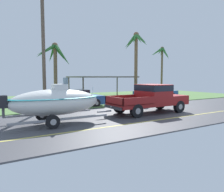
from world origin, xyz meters
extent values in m
cube|color=#424247|center=(0.00, 0.00, -0.03)|extent=(36.00, 8.00, 0.06)
cube|color=#567F42|center=(0.00, 11.00, 0.00)|extent=(36.00, 14.00, 0.11)
cube|color=#DBCC4C|center=(0.00, -1.80, 0.00)|extent=(34.20, 0.12, 0.01)
cube|color=maroon|center=(-1.51, 0.28, 0.63)|extent=(5.42, 2.03, 0.22)
cube|color=maroon|center=(0.43, 0.28, 0.93)|extent=(1.52, 2.03, 0.38)
cube|color=maroon|center=(-1.14, 0.28, 1.31)|extent=(1.62, 2.03, 1.14)
cube|color=black|center=(-1.14, 0.28, 1.65)|extent=(1.64, 2.05, 0.38)
cube|color=#621111|center=(-3.09, 0.28, 0.76)|extent=(2.27, 2.03, 0.04)
cube|color=maroon|center=(-3.09, 1.26, 0.96)|extent=(2.27, 0.08, 0.45)
cube|color=maroon|center=(-3.09, -0.70, 0.96)|extent=(2.27, 0.08, 0.45)
cube|color=maroon|center=(-4.18, 0.28, 0.96)|extent=(0.08, 2.03, 0.45)
cube|color=#333338|center=(-4.28, 0.28, 0.57)|extent=(0.12, 1.83, 0.16)
sphere|color=#B2B2B7|center=(-4.40, 0.28, 0.62)|extent=(0.10, 0.10, 0.10)
cylinder|color=black|center=(0.36, 1.19, 0.40)|extent=(0.80, 0.28, 0.80)
cylinder|color=#9E9EA3|center=(0.36, 1.19, 0.40)|extent=(0.36, 0.29, 0.36)
cylinder|color=black|center=(0.36, -0.62, 0.40)|extent=(0.80, 0.28, 0.80)
cylinder|color=#9E9EA3|center=(0.36, -0.62, 0.40)|extent=(0.36, 0.29, 0.36)
cylinder|color=black|center=(-3.20, 1.19, 0.40)|extent=(0.80, 0.28, 0.80)
cylinder|color=#9E9EA3|center=(-3.20, 1.19, 0.40)|extent=(0.36, 0.29, 0.36)
cylinder|color=black|center=(-3.20, -0.62, 0.40)|extent=(0.80, 0.28, 0.80)
cylinder|color=#9E9EA3|center=(-3.20, -0.62, 0.40)|extent=(0.36, 0.29, 0.36)
cube|color=gray|center=(-4.85, 0.28, 0.38)|extent=(0.90, 0.10, 0.08)
cube|color=gray|center=(-7.69, 1.28, 0.38)|extent=(4.77, 0.12, 0.10)
cube|color=gray|center=(-7.69, -0.72, 0.38)|extent=(4.77, 0.12, 0.10)
cylinder|color=black|center=(-8.16, 1.34, 0.32)|extent=(0.64, 0.22, 0.64)
cylinder|color=#9E9EA3|center=(-8.16, 1.34, 0.32)|extent=(0.29, 0.23, 0.29)
cylinder|color=black|center=(-8.16, -0.78, 0.32)|extent=(0.64, 0.22, 0.64)
cylinder|color=#9E9EA3|center=(-8.16, -0.78, 0.32)|extent=(0.29, 0.23, 0.29)
ellipsoid|color=white|center=(-7.69, 0.28, 1.09)|extent=(4.59, 1.98, 1.33)
ellipsoid|color=teal|center=(-7.69, 0.28, 1.33)|extent=(4.69, 2.02, 0.12)
cube|color=silver|center=(-7.46, 0.28, 1.68)|extent=(0.70, 0.60, 0.65)
cube|color=slate|center=(-7.16, 0.28, 2.16)|extent=(0.06, 0.56, 0.36)
cube|color=black|center=(-10.10, 0.28, 1.26)|extent=(0.36, 0.44, 0.56)
cylinder|color=#4C4C51|center=(-10.10, 0.28, 0.89)|extent=(0.12, 0.12, 0.73)
cylinder|color=silver|center=(-5.62, 0.28, 1.61)|extent=(0.04, 0.04, 0.50)
cube|color=#234C89|center=(-4.85, 5.34, 0.53)|extent=(4.80, 1.77, 0.70)
cube|color=black|center=(-5.09, 5.34, 1.13)|extent=(2.69, 1.63, 0.50)
cylinder|color=black|center=(-3.22, 6.13, 0.33)|extent=(0.66, 0.22, 0.66)
cylinder|color=#9E9EA3|center=(-3.22, 6.13, 0.33)|extent=(0.30, 0.23, 0.30)
cylinder|color=black|center=(-3.22, 4.54, 0.33)|extent=(0.66, 0.22, 0.66)
cylinder|color=#9E9EA3|center=(-3.22, 4.54, 0.33)|extent=(0.30, 0.23, 0.30)
cylinder|color=black|center=(-6.48, 6.13, 0.33)|extent=(0.66, 0.22, 0.66)
cylinder|color=#9E9EA3|center=(-6.48, 6.13, 0.33)|extent=(0.30, 0.23, 0.30)
cylinder|color=black|center=(-6.48, 4.54, 0.33)|extent=(0.66, 0.22, 0.66)
cylinder|color=#9E9EA3|center=(-6.48, 4.54, 0.33)|extent=(0.30, 0.23, 0.30)
cube|color=#234C89|center=(5.07, 6.74, 0.53)|extent=(4.78, 1.87, 0.70)
cube|color=black|center=(4.83, 6.74, 1.13)|extent=(2.68, 1.72, 0.50)
cylinder|color=black|center=(6.69, 7.59, 0.33)|extent=(0.66, 0.22, 0.66)
cylinder|color=#9E9EA3|center=(6.69, 7.59, 0.33)|extent=(0.30, 0.23, 0.30)
cylinder|color=black|center=(6.69, 5.89, 0.33)|extent=(0.66, 0.22, 0.66)
cylinder|color=#9E9EA3|center=(6.69, 5.89, 0.33)|extent=(0.30, 0.23, 0.30)
cylinder|color=black|center=(3.44, 7.59, 0.33)|extent=(0.66, 0.22, 0.66)
cylinder|color=#9E9EA3|center=(3.44, 7.59, 0.33)|extent=(0.30, 0.23, 0.30)
cylinder|color=black|center=(3.44, 5.89, 0.33)|extent=(0.66, 0.22, 0.66)
cylinder|color=#9E9EA3|center=(3.44, 5.89, 0.33)|extent=(0.30, 0.23, 0.30)
cylinder|color=#4C4238|center=(4.27, 13.22, 1.15)|extent=(0.14, 0.14, 2.30)
cylinder|color=#4C4238|center=(4.27, 9.15, 1.15)|extent=(0.14, 0.14, 2.30)
cylinder|color=#4C4238|center=(-2.29, 13.22, 1.15)|extent=(0.14, 0.14, 2.30)
cylinder|color=#4C4238|center=(-2.29, 9.15, 1.15)|extent=(0.14, 0.14, 2.30)
cube|color=#6B665B|center=(0.99, 11.18, 2.37)|extent=(7.07, 4.57, 0.14)
cylinder|color=brown|center=(-5.26, 8.33, 2.55)|extent=(0.31, 0.44, 5.11)
cone|color=#286028|center=(-4.83, 8.30, 4.50)|extent=(1.18, 0.43, 1.42)
cone|color=#286028|center=(-4.72, 8.80, 4.57)|extent=(1.57, 1.43, 1.41)
cone|color=#286028|center=(-5.37, 8.94, 4.40)|extent=(0.58, 1.53, 1.62)
cone|color=#286028|center=(-5.90, 9.07, 4.63)|extent=(1.61, 1.80, 1.23)
cone|color=#286028|center=(-6.04, 8.28, 4.64)|extent=(1.72, 0.38, 1.17)
cone|color=#286028|center=(-5.81, 7.88, 4.74)|extent=(1.45, 1.29, 1.06)
cone|color=#286028|center=(-5.18, 7.71, 4.72)|extent=(0.54, 1.46, 1.08)
cone|color=#286028|center=(-4.76, 7.91, 4.25)|extent=(1.53, 1.38, 1.96)
sphere|color=brown|center=(-5.26, 8.33, 5.10)|extent=(0.50, 0.50, 0.50)
cylinder|color=brown|center=(11.77, 12.85, 3.26)|extent=(0.28, 0.31, 6.52)
cone|color=#2D6B2D|center=(12.57, 12.96, 5.78)|extent=(1.88, 0.60, 1.75)
cone|color=#2D6B2D|center=(12.13, 13.39, 6.02)|extent=(1.09, 1.41, 1.25)
cone|color=#2D6B2D|center=(11.61, 13.76, 6.06)|extent=(0.75, 2.06, 1.27)
cone|color=#2D6B2D|center=(11.13, 13.22, 6.02)|extent=(1.59, 1.09, 1.25)
cone|color=#2D6B2D|center=(11.20, 12.66, 6.05)|extent=(1.50, 0.84, 1.26)
cone|color=#2D6B2D|center=(11.54, 12.06, 5.81)|extent=(0.86, 1.91, 1.68)
cone|color=#2D6B2D|center=(12.00, 12.46, 5.88)|extent=(1.01, 1.31, 1.54)
sphere|color=brown|center=(11.77, 12.85, 6.52)|extent=(0.45, 0.45, 0.45)
cylinder|color=brown|center=(3.90, 8.76, 3.50)|extent=(0.36, 0.37, 7.00)
cone|color=#387A38|center=(4.58, 8.72, 6.59)|extent=(1.59, 0.51, 1.16)
cone|color=#387A38|center=(4.24, 9.34, 6.22)|extent=(1.19, 1.64, 1.84)
cone|color=#387A38|center=(3.70, 9.49, 6.27)|extent=(0.89, 1.85, 1.76)
cone|color=#387A38|center=(3.27, 8.95, 6.26)|extent=(1.63, 0.81, 1.72)
cone|color=#387A38|center=(3.49, 8.48, 6.49)|extent=(1.30, 1.07, 1.31)
cone|color=#387A38|center=(3.62, 7.96, 6.42)|extent=(0.96, 1.91, 1.44)
cone|color=#387A38|center=(4.33, 8.34, 6.39)|extent=(1.25, 1.23, 1.45)
sphere|color=brown|center=(3.90, 8.76, 7.00)|extent=(0.58, 0.58, 0.58)
cylinder|color=brown|center=(-7.08, 4.94, 4.33)|extent=(0.24, 0.24, 8.67)
camera|label=1|loc=(-10.91, -10.59, 2.38)|focal=34.78mm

